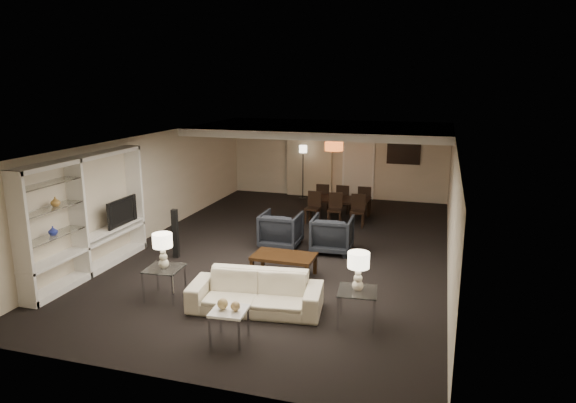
# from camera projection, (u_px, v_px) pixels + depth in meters

# --- Properties ---
(floor) EXTENTS (11.00, 11.00, 0.00)m
(floor) POSITION_uv_depth(u_px,v_px,m) (288.00, 248.00, 11.75)
(floor) COLOR black
(floor) RESTS_ON ground
(ceiling) EXTENTS (7.00, 11.00, 0.02)m
(ceiling) POSITION_uv_depth(u_px,v_px,m) (288.00, 139.00, 11.17)
(ceiling) COLOR silver
(ceiling) RESTS_ON ground
(wall_back) EXTENTS (7.00, 0.02, 2.50)m
(wall_back) POSITION_uv_depth(u_px,v_px,m) (337.00, 159.00, 16.58)
(wall_back) COLOR beige
(wall_back) RESTS_ON ground
(wall_front) EXTENTS (7.00, 0.02, 2.50)m
(wall_front) POSITION_uv_depth(u_px,v_px,m) (160.00, 289.00, 6.34)
(wall_front) COLOR beige
(wall_front) RESTS_ON ground
(wall_left) EXTENTS (0.02, 11.00, 2.50)m
(wall_left) POSITION_uv_depth(u_px,v_px,m) (150.00, 186.00, 12.44)
(wall_left) COLOR beige
(wall_left) RESTS_ON ground
(wall_right) EXTENTS (0.02, 11.00, 2.50)m
(wall_right) POSITION_uv_depth(u_px,v_px,m) (452.00, 206.00, 10.47)
(wall_right) COLOR beige
(wall_right) RESTS_ON ground
(ceiling_soffit) EXTENTS (7.00, 4.00, 0.20)m
(ceiling_soffit) POSITION_uv_depth(u_px,v_px,m) (324.00, 129.00, 14.45)
(ceiling_soffit) COLOR silver
(ceiling_soffit) RESTS_ON ceiling
(curtains) EXTENTS (1.50, 0.12, 2.40)m
(curtains) POSITION_uv_depth(u_px,v_px,m) (310.00, 160.00, 16.77)
(curtains) COLOR beige
(curtains) RESTS_ON wall_back
(door) EXTENTS (0.90, 0.05, 2.10)m
(door) POSITION_uv_depth(u_px,v_px,m) (358.00, 166.00, 16.40)
(door) COLOR silver
(door) RESTS_ON wall_back
(painting) EXTENTS (0.95, 0.04, 0.65)m
(painting) POSITION_uv_depth(u_px,v_px,m) (404.00, 153.00, 15.88)
(painting) COLOR #142D38
(painting) RESTS_ON wall_back
(media_unit) EXTENTS (0.38, 3.40, 2.35)m
(media_unit) POSITION_uv_depth(u_px,v_px,m) (87.00, 216.00, 9.98)
(media_unit) COLOR white
(media_unit) RESTS_ON wall_left
(pendant_light) EXTENTS (0.52, 0.52, 0.24)m
(pendant_light) POSITION_uv_depth(u_px,v_px,m) (334.00, 146.00, 14.48)
(pendant_light) COLOR #D8591E
(pendant_light) RESTS_ON ceiling_soffit
(sofa) EXTENTS (2.29, 1.12, 0.64)m
(sofa) POSITION_uv_depth(u_px,v_px,m) (256.00, 292.00, 8.53)
(sofa) COLOR beige
(sofa) RESTS_ON floor
(coffee_table) EXTENTS (1.22, 0.72, 0.43)m
(coffee_table) POSITION_uv_depth(u_px,v_px,m) (284.00, 265.00, 10.05)
(coffee_table) COLOR black
(coffee_table) RESTS_ON floor
(armchair_left) EXTENTS (0.88, 0.91, 0.82)m
(armchair_left) POSITION_uv_depth(u_px,v_px,m) (281.00, 230.00, 11.75)
(armchair_left) COLOR black
(armchair_left) RESTS_ON floor
(armchair_right) EXTENTS (0.91, 0.93, 0.82)m
(armchair_right) POSITION_uv_depth(u_px,v_px,m) (332.00, 234.00, 11.42)
(armchair_right) COLOR black
(armchair_right) RESTS_ON floor
(side_table_left) EXTENTS (0.65, 0.65, 0.56)m
(side_table_left) POSITION_uv_depth(u_px,v_px,m) (165.00, 283.00, 9.02)
(side_table_left) COLOR white
(side_table_left) RESTS_ON floor
(side_table_right) EXTENTS (0.66, 0.66, 0.56)m
(side_table_right) POSITION_uv_depth(u_px,v_px,m) (357.00, 307.00, 8.06)
(side_table_right) COLOR silver
(side_table_right) RESTS_ON floor
(table_lamp_left) EXTENTS (0.38, 0.38, 0.62)m
(table_lamp_left) POSITION_uv_depth(u_px,v_px,m) (163.00, 251.00, 8.88)
(table_lamp_left) COLOR beige
(table_lamp_left) RESTS_ON side_table_left
(table_lamp_right) EXTENTS (0.36, 0.36, 0.62)m
(table_lamp_right) POSITION_uv_depth(u_px,v_px,m) (358.00, 272.00, 7.93)
(table_lamp_right) COLOR white
(table_lamp_right) RESTS_ON side_table_right
(marble_table) EXTENTS (0.54, 0.54, 0.50)m
(marble_table) POSITION_uv_depth(u_px,v_px,m) (230.00, 326.00, 7.52)
(marble_table) COLOR white
(marble_table) RESTS_ON floor
(gold_gourd_a) EXTENTS (0.16, 0.16, 0.16)m
(gold_gourd_a) POSITION_uv_depth(u_px,v_px,m) (223.00, 304.00, 7.47)
(gold_gourd_a) COLOR tan
(gold_gourd_a) RESTS_ON marble_table
(gold_gourd_b) EXTENTS (0.14, 0.14, 0.14)m
(gold_gourd_b) POSITION_uv_depth(u_px,v_px,m) (235.00, 306.00, 7.42)
(gold_gourd_b) COLOR tan
(gold_gourd_b) RESTS_ON marble_table
(television) EXTENTS (0.99, 0.13, 0.57)m
(television) POSITION_uv_depth(u_px,v_px,m) (118.00, 211.00, 10.90)
(television) COLOR black
(television) RESTS_ON media_unit
(vase_blue) EXTENTS (0.16, 0.16, 0.17)m
(vase_blue) POSITION_uv_depth(u_px,v_px,m) (53.00, 231.00, 9.12)
(vase_blue) COLOR #24319D
(vase_blue) RESTS_ON media_unit
(vase_amber) EXTENTS (0.17, 0.17, 0.18)m
(vase_amber) POSITION_uv_depth(u_px,v_px,m) (55.00, 202.00, 9.13)
(vase_amber) COLOR #BC8A3E
(vase_amber) RESTS_ON media_unit
(floor_speaker) EXTENTS (0.13, 0.13, 1.07)m
(floor_speaker) POSITION_uv_depth(u_px,v_px,m) (175.00, 234.00, 11.03)
(floor_speaker) COLOR black
(floor_speaker) RESTS_ON floor
(dining_table) EXTENTS (1.64, 0.96, 0.57)m
(dining_table) POSITION_uv_depth(u_px,v_px,m) (339.00, 209.00, 14.18)
(dining_table) COLOR black
(dining_table) RESTS_ON floor
(chair_nl) EXTENTS (0.41, 0.41, 0.84)m
(chair_nl) POSITION_uv_depth(u_px,v_px,m) (313.00, 208.00, 13.71)
(chair_nl) COLOR black
(chair_nl) RESTS_ON floor
(chair_nm) EXTENTS (0.43, 0.43, 0.84)m
(chair_nm) POSITION_uv_depth(u_px,v_px,m) (335.00, 209.00, 13.54)
(chair_nm) COLOR black
(chair_nm) RESTS_ON floor
(chair_nr) EXTENTS (0.41, 0.41, 0.84)m
(chair_nr) POSITION_uv_depth(u_px,v_px,m) (357.00, 211.00, 13.38)
(chair_nr) COLOR black
(chair_nr) RESTS_ON floor
(chair_fl) EXTENTS (0.40, 0.40, 0.84)m
(chair_fl) POSITION_uv_depth(u_px,v_px,m) (324.00, 197.00, 14.92)
(chair_fl) COLOR black
(chair_fl) RESTS_ON floor
(chair_fm) EXTENTS (0.42, 0.42, 0.84)m
(chair_fm) POSITION_uv_depth(u_px,v_px,m) (344.00, 199.00, 14.76)
(chair_fm) COLOR black
(chair_fm) RESTS_ON floor
(chair_fr) EXTENTS (0.40, 0.40, 0.84)m
(chair_fr) POSITION_uv_depth(u_px,v_px,m) (365.00, 200.00, 14.59)
(chair_fr) COLOR black
(chair_fr) RESTS_ON floor
(floor_lamp) EXTENTS (0.26, 0.26, 1.72)m
(floor_lamp) POSITION_uv_depth(u_px,v_px,m) (303.00, 172.00, 16.43)
(floor_lamp) COLOR black
(floor_lamp) RESTS_ON floor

